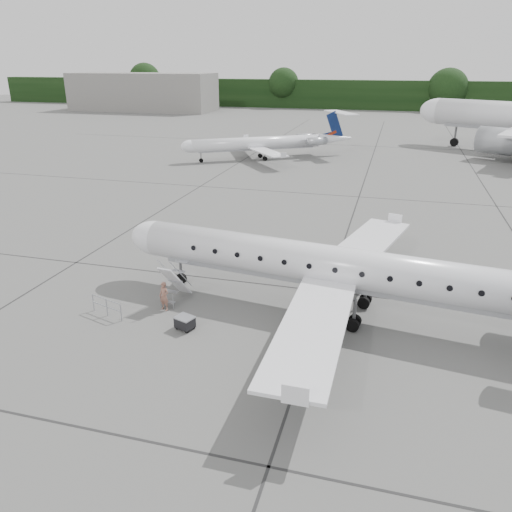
% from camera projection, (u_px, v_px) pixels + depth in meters
% --- Properties ---
extents(ground, '(320.00, 320.00, 0.00)m').
position_uv_depth(ground, '(384.00, 342.00, 24.86)').
color(ground, '#5D5D5B').
rests_on(ground, ground).
extents(treeline, '(260.00, 4.00, 8.00)m').
position_uv_depth(treeline, '(402.00, 96.00, 140.04)').
color(treeline, black).
rests_on(treeline, ground).
extents(terminal_building, '(40.00, 14.00, 10.00)m').
position_uv_depth(terminal_building, '(143.00, 92.00, 139.17)').
color(terminal_building, slate).
rests_on(terminal_building, ground).
extents(main_regional_jet, '(32.77, 25.53, 7.73)m').
position_uv_depth(main_regional_jet, '(344.00, 248.00, 26.22)').
color(main_regional_jet, white).
rests_on(main_regional_jet, ground).
extents(airstair, '(1.13, 2.24, 2.42)m').
position_uv_depth(airstair, '(175.00, 282.00, 28.66)').
color(airstair, white).
rests_on(airstair, ground).
extents(passenger, '(0.69, 0.54, 1.68)m').
position_uv_depth(passenger, '(164.00, 296.00, 27.75)').
color(passenger, '#8C5C4C').
rests_on(passenger, ground).
extents(safety_railing, '(2.12, 0.73, 1.00)m').
position_uv_depth(safety_railing, '(107.00, 308.00, 27.21)').
color(safety_railing, '#989AA0').
rests_on(safety_railing, ground).
extents(baggage_cart, '(1.09, 0.99, 0.78)m').
position_uv_depth(baggage_cart, '(185.00, 322.00, 25.88)').
color(baggage_cart, black).
rests_on(baggage_cart, ground).
extents(bg_regional_left, '(29.40, 27.32, 6.27)m').
position_uv_depth(bg_regional_left, '(257.00, 137.00, 69.80)').
color(bg_regional_left, white).
rests_on(bg_regional_left, ground).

